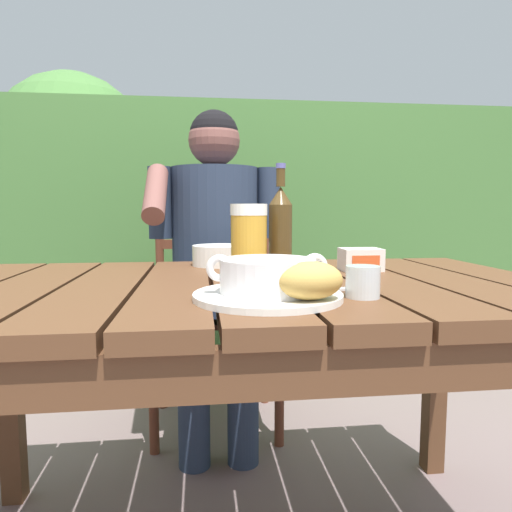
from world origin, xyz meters
TOP-DOWN VIEW (x-y plane):
  - dining_table at (0.00, 0.00)m, footprint 1.44×0.83m
  - hedge_backdrop at (-0.13, 1.56)m, footprint 3.63×0.86m
  - chair_near_diner at (-0.05, 0.85)m, footprint 0.50×0.43m
  - person_eating at (-0.05, 0.65)m, footprint 0.48×0.47m
  - serving_plate at (0.02, -0.21)m, footprint 0.28×0.28m
  - soup_bowl at (0.02, -0.21)m, footprint 0.23×0.18m
  - bread_roll at (0.08, -0.28)m, footprint 0.13×0.11m
  - beer_glass at (0.01, 0.02)m, footprint 0.09×0.09m
  - beer_bottle at (0.09, 0.06)m, footprint 0.06×0.06m
  - water_glass_small at (0.20, -0.22)m, footprint 0.06×0.06m
  - butter_tub at (0.33, 0.14)m, footprint 0.11×0.08m
  - table_knife at (0.16, -0.15)m, footprint 0.14×0.06m
  - diner_bowl at (-0.05, 0.30)m, footprint 0.16×0.16m

SIDE VIEW (x-z plane):
  - chair_near_diner at x=-0.05m, z-range 0.01..0.94m
  - dining_table at x=0.00m, z-range 0.28..1.00m
  - table_knife at x=0.16m, z-range 0.73..0.74m
  - serving_plate at x=0.02m, z-range 0.73..0.74m
  - person_eating at x=-0.05m, z-range 0.11..1.36m
  - diner_bowl at x=-0.05m, z-range 0.73..0.79m
  - butter_tub at x=0.33m, z-range 0.73..0.79m
  - water_glass_small at x=0.20m, z-range 0.73..0.79m
  - bread_roll at x=0.08m, z-range 0.74..0.81m
  - soup_bowl at x=0.02m, z-range 0.74..0.81m
  - hedge_backdrop at x=-0.13m, z-range -0.03..1.61m
  - beer_glass at x=0.01m, z-range 0.73..0.91m
  - beer_bottle at x=0.09m, z-range 0.71..0.98m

